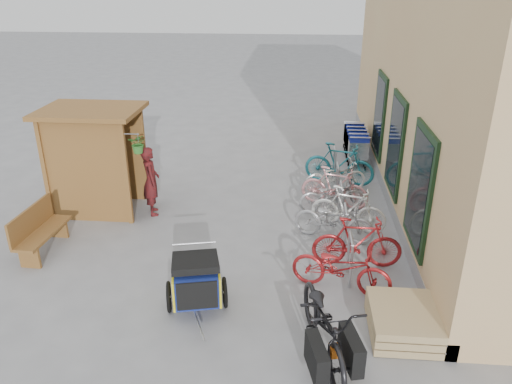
# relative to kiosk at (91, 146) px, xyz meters

# --- Properties ---
(ground) EXTENTS (80.00, 80.00, 0.00)m
(ground) POSITION_rel_kiosk_xyz_m (3.28, -2.47, -1.55)
(ground) COLOR gray
(kiosk) EXTENTS (2.49, 1.65, 2.40)m
(kiosk) POSITION_rel_kiosk_xyz_m (0.00, 0.00, 0.00)
(kiosk) COLOR brown
(kiosk) RESTS_ON ground
(bike_rack) EXTENTS (0.05, 5.35, 0.86)m
(bike_rack) POSITION_rel_kiosk_xyz_m (5.58, -0.07, -1.04)
(bike_rack) COLOR #A5A8AD
(bike_rack) RESTS_ON ground
(pallet_stack) EXTENTS (1.00, 1.20, 0.40)m
(pallet_stack) POSITION_rel_kiosk_xyz_m (6.28, -3.87, -1.34)
(pallet_stack) COLOR tan
(pallet_stack) RESTS_ON ground
(bench) EXTENTS (0.53, 1.51, 0.94)m
(bench) POSITION_rel_kiosk_xyz_m (-0.40, -1.99, -1.07)
(bench) COLOR brown
(bench) RESTS_ON ground
(shopping_carts) EXTENTS (0.57, 2.25, 1.02)m
(shopping_carts) POSITION_rel_kiosk_xyz_m (6.28, 4.06, -0.96)
(shopping_carts) COLOR silver
(shopping_carts) RESTS_ON ground
(child_trailer) EXTENTS (1.07, 1.69, 0.97)m
(child_trailer) POSITION_rel_kiosk_xyz_m (3.02, -3.51, -1.01)
(child_trailer) COLOR navy
(child_trailer) RESTS_ON ground
(cargo_bike) EXTENTS (1.20, 2.23, 1.11)m
(cargo_bike) POSITION_rel_kiosk_xyz_m (5.05, -4.50, -1.00)
(cargo_bike) COLOR black
(cargo_bike) RESTS_ON ground
(person_kiosk) EXTENTS (0.57, 0.68, 1.60)m
(person_kiosk) POSITION_rel_kiosk_xyz_m (1.33, -0.10, -0.75)
(person_kiosk) COLOR maroon
(person_kiosk) RESTS_ON ground
(bike_0) EXTENTS (1.84, 1.09, 0.91)m
(bike_0) POSITION_rel_kiosk_xyz_m (5.40, -2.82, -1.10)
(bike_0) COLOR maroon
(bike_0) RESTS_ON ground
(bike_1) EXTENTS (1.67, 0.49, 1.00)m
(bike_1) POSITION_rel_kiosk_xyz_m (5.75, -1.99, -1.05)
(bike_1) COLOR maroon
(bike_1) RESTS_ON ground
(bike_2) EXTENTS (1.77, 1.03, 0.88)m
(bike_2) POSITION_rel_kiosk_xyz_m (5.39, -0.97, -1.11)
(bike_2) COLOR #98999D
(bike_2) RESTS_ON ground
(bike_3) EXTENTS (1.69, 0.97, 0.98)m
(bike_3) POSITION_rel_kiosk_xyz_m (5.71, -0.53, -1.06)
(bike_3) COLOR white
(bike_3) RESTS_ON ground
(bike_4) EXTENTS (1.61, 0.84, 0.80)m
(bike_4) POSITION_rel_kiosk_xyz_m (5.41, 0.34, -1.15)
(bike_4) COLOR #98999D
(bike_4) RESTS_ON ground
(bike_5) EXTENTS (1.68, 0.95, 0.97)m
(bike_5) POSITION_rel_kiosk_xyz_m (5.48, 0.64, -1.07)
(bike_5) COLOR pink
(bike_5) RESTS_ON ground
(bike_6) EXTENTS (1.66, 0.95, 0.83)m
(bike_6) POSITION_rel_kiosk_xyz_m (5.56, 1.51, -1.14)
(bike_6) COLOR white
(bike_6) RESTS_ON ground
(bike_7) EXTENTS (1.89, 0.98, 1.09)m
(bike_7) POSITION_rel_kiosk_xyz_m (5.69, 2.07, -1.00)
(bike_7) COLOR #1F6E7C
(bike_7) RESTS_ON ground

